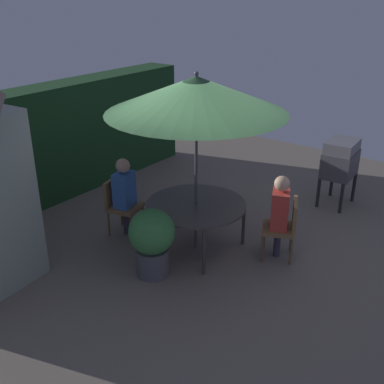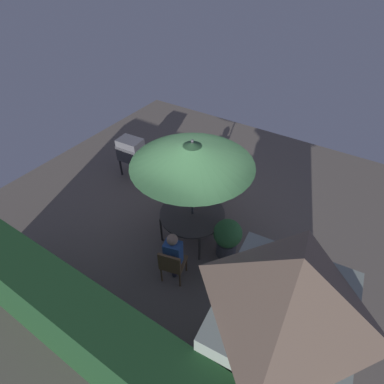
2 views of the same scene
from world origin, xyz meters
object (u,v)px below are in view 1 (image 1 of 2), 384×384
at_px(patio_umbrella, 196,95).
at_px(chair_near_shed, 285,225).
at_px(person_in_red, 280,208).
at_px(bbq_grill, 340,160).
at_px(chair_far_side, 120,202).
at_px(potted_plant_by_shed, 152,239).
at_px(person_in_blue, 124,188).
at_px(patio_table, 196,206).

bearing_deg(patio_umbrella, chair_near_shed, -64.62).
bearing_deg(person_in_red, bbq_grill, -0.16).
bearing_deg(chair_far_side, chair_near_shed, -70.07).
bearing_deg(chair_near_shed, patio_umbrella, 115.38).
bearing_deg(person_in_red, potted_plant_by_shed, 141.91).
distance_m(patio_umbrella, person_in_red, 1.96).
height_order(chair_far_side, person_in_blue, person_in_blue).
xyz_separation_m(patio_table, bbq_grill, (2.77, -1.10, 0.16)).
xyz_separation_m(bbq_grill, person_in_blue, (-3.07, 2.26, -0.06)).
height_order(chair_near_shed, potted_plant_by_shed, potted_plant_by_shed).
distance_m(bbq_grill, chair_far_side, 3.89).
xyz_separation_m(patio_umbrella, person_in_blue, (-0.30, 1.16, -1.54)).
height_order(patio_umbrella, bbq_grill, patio_umbrella).
distance_m(bbq_grill, potted_plant_by_shed, 3.88).
relative_size(bbq_grill, chair_near_shed, 1.33).
bearing_deg(person_in_blue, chair_far_side, 104.45).
bearing_deg(patio_umbrella, patio_table, 90.00).
bearing_deg(bbq_grill, chair_far_side, 142.85).
xyz_separation_m(patio_table, chair_near_shed, (0.55, -1.17, -0.16)).
distance_m(potted_plant_by_shed, person_in_red, 1.85).
bearing_deg(chair_far_side, potted_plant_by_shed, -116.86).
height_order(patio_table, person_in_red, person_in_red).
bearing_deg(chair_near_shed, chair_far_side, 109.93).
xyz_separation_m(chair_near_shed, potted_plant_by_shed, (-1.48, 1.21, 0.02)).
xyz_separation_m(bbq_grill, chair_far_side, (-3.09, 2.34, -0.33)).
xyz_separation_m(person_in_red, person_in_blue, (-0.82, 2.25, 0.00)).
xyz_separation_m(bbq_grill, chair_near_shed, (-2.22, -0.07, -0.33)).
bearing_deg(chair_near_shed, patio_table, 115.38).
bearing_deg(patio_umbrella, person_in_blue, 104.45).
bearing_deg(person_in_blue, potted_plant_by_shed, -119.38).
height_order(chair_near_shed, person_in_blue, person_in_blue).
xyz_separation_m(potted_plant_by_shed, person_in_red, (1.45, -1.13, 0.24)).
bearing_deg(chair_far_side, person_in_red, -70.26).
bearing_deg(bbq_grill, patio_umbrella, 158.39).
distance_m(person_in_red, person_in_blue, 2.40).
relative_size(patio_table, potted_plant_by_shed, 1.52).
distance_m(chair_near_shed, potted_plant_by_shed, 1.92).
relative_size(patio_table, bbq_grill, 1.23).
height_order(patio_umbrella, person_in_red, patio_umbrella).
xyz_separation_m(patio_umbrella, bbq_grill, (2.77, -1.10, -1.48)).
distance_m(patio_table, chair_far_side, 1.30).
distance_m(patio_umbrella, potted_plant_by_shed, 2.01).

